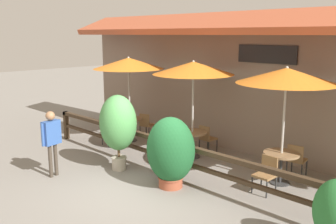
% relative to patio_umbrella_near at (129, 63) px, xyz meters
% --- Properties ---
extents(ground_plane, '(60.00, 60.00, 0.00)m').
position_rel_patio_umbrella_near_xyz_m(ground_plane, '(3.38, -2.43, -2.61)').
color(ground_plane, gray).
extents(building_facade, '(14.28, 1.49, 4.23)m').
position_rel_patio_umbrella_near_xyz_m(building_facade, '(3.38, 1.68, -0.45)').
color(building_facade, gray).
rests_on(building_facade, ground).
extents(patio_railing, '(10.40, 0.14, 0.95)m').
position_rel_patio_umbrella_near_xyz_m(patio_railing, '(3.38, -1.38, -1.92)').
color(patio_railing, '#3D2D1E').
rests_on(patio_railing, ground).
extents(patio_umbrella_near, '(2.31, 2.31, 2.83)m').
position_rel_patio_umbrella_near_xyz_m(patio_umbrella_near, '(0.00, 0.00, 0.00)').
color(patio_umbrella_near, '#B7B2A8').
rests_on(patio_umbrella_near, ground).
extents(dining_table_near, '(0.85, 0.85, 0.78)m').
position_rel_patio_umbrella_near_xyz_m(dining_table_near, '(0.00, 0.00, -2.00)').
color(dining_table_near, olive).
rests_on(dining_table_near, ground).
extents(chair_near_streetside, '(0.46, 0.46, 0.84)m').
position_rel_patio_umbrella_near_xyz_m(chair_near_streetside, '(-0.05, -0.72, -2.14)').
color(chair_near_streetside, olive).
rests_on(chair_near_streetside, ground).
extents(chair_near_wallside, '(0.51, 0.51, 0.84)m').
position_rel_patio_umbrella_near_xyz_m(chair_near_wallside, '(0.03, 0.72, -2.14)').
color(chair_near_wallside, olive).
rests_on(chair_near_wallside, ground).
extents(patio_umbrella_middle, '(2.31, 2.31, 2.83)m').
position_rel_patio_umbrella_near_xyz_m(patio_umbrella_middle, '(2.64, 0.17, 0.00)').
color(patio_umbrella_middle, '#B7B2A8').
rests_on(patio_umbrella_middle, ground).
extents(dining_table_middle, '(0.85, 0.85, 0.78)m').
position_rel_patio_umbrella_near_xyz_m(dining_table_middle, '(2.64, 0.17, -2.00)').
color(dining_table_middle, olive).
rests_on(dining_table_middle, ground).
extents(chair_middle_streetside, '(0.45, 0.45, 0.84)m').
position_rel_patio_umbrella_near_xyz_m(chair_middle_streetside, '(2.58, -0.49, -2.14)').
color(chair_middle_streetside, olive).
rests_on(chair_middle_streetside, ground).
extents(chair_middle_wallside, '(0.44, 0.44, 0.84)m').
position_rel_patio_umbrella_near_xyz_m(chair_middle_wallside, '(2.65, 0.83, -2.14)').
color(chair_middle_wallside, olive).
rests_on(chair_middle_wallside, ground).
extents(patio_umbrella_far, '(2.31, 2.31, 2.83)m').
position_rel_patio_umbrella_near_xyz_m(patio_umbrella_far, '(5.45, 0.17, 0.00)').
color(patio_umbrella_far, '#B7B2A8').
rests_on(patio_umbrella_far, ground).
extents(dining_table_far, '(0.85, 0.85, 0.78)m').
position_rel_patio_umbrella_near_xyz_m(dining_table_far, '(5.45, 0.17, -2.00)').
color(dining_table_far, olive).
rests_on(dining_table_far, ground).
extents(chair_far_streetside, '(0.43, 0.43, 0.84)m').
position_rel_patio_umbrella_near_xyz_m(chair_far_streetside, '(5.47, -0.54, -2.14)').
color(chair_far_streetside, olive).
rests_on(chair_far_streetside, ground).
extents(chair_far_wallside, '(0.47, 0.47, 0.84)m').
position_rel_patio_umbrella_near_xyz_m(chair_far_wallside, '(5.50, 0.88, -2.14)').
color(chair_far_wallside, olive).
rests_on(chair_far_wallside, ground).
extents(potted_plant_entrance_palm, '(1.18, 1.07, 1.69)m').
position_rel_patio_umbrella_near_xyz_m(potted_plant_entrance_palm, '(3.71, -1.84, -1.73)').
color(potted_plant_entrance_palm, '#9E4C33').
rests_on(potted_plant_entrance_palm, ground).
extents(potted_plant_broad_leaf, '(1.04, 0.93, 2.02)m').
position_rel_patio_umbrella_near_xyz_m(potted_plant_broad_leaf, '(1.92, -1.97, -1.37)').
color(potted_plant_broad_leaf, '#B7AD99').
rests_on(potted_plant_broad_leaf, ground).
extents(potted_plant_tall_tropical, '(0.75, 0.68, 1.29)m').
position_rel_patio_umbrella_near_xyz_m(potted_plant_tall_tropical, '(7.53, -1.92, -1.93)').
color(potted_plant_tall_tropical, '#9E4C33').
rests_on(potted_plant_tall_tropical, ground).
extents(pedestrian, '(0.29, 0.58, 1.69)m').
position_rel_patio_umbrella_near_xyz_m(pedestrian, '(1.13, -3.44, -1.53)').
color(pedestrian, '#42382D').
rests_on(pedestrian, ground).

